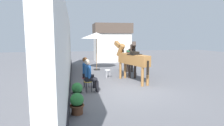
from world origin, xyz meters
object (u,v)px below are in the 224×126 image
Objects in this scene: flower_planter_near at (77,103)px; spare_stool_white at (108,71)px; saddled_horse_far at (131,56)px; flower_planter_far at (77,91)px; cafe_parasol at (96,36)px; seated_visitor_far at (87,71)px; saddled_horse_near at (132,59)px; seated_visitor_near at (89,74)px.

flower_planter_near is 1.39× the size of spare_stool_white.
saddled_horse_far is 6.32m from flower_planter_near.
saddled_horse_far reaches higher than spare_stool_white.
spare_stool_white is (-1.51, -0.48, -0.76)m from saddled_horse_far.
cafe_parasol is at bearing 76.69° from flower_planter_far.
saddled_horse_far is (2.80, 2.36, 0.38)m from seated_visitor_far.
flower_planter_near is 1.33m from flower_planter_far.
spare_stool_white is (-1.06, 1.07, -0.76)m from saddled_horse_near.
saddled_horse_near is 4.19m from cafe_parasol.
saddled_horse_far is 3.11m from cafe_parasol.
saddled_horse_near is 1.12× the size of cafe_parasol.
seated_visitor_near is 3.02× the size of spare_stool_white.
seated_visitor_near is at bearing 75.84° from flower_planter_near.
seated_visitor_near is 1.11m from flower_planter_far.
cafe_parasol is (0.99, 4.59, 1.59)m from seated_visitor_far.
seated_visitor_far is 2.17× the size of flower_planter_near.
cafe_parasol reaches higher than flower_planter_near.
saddled_horse_near is at bearing 19.12° from seated_visitor_far.
saddled_horse_near is 4.80m from flower_planter_near.
seated_visitor_near is 1.00× the size of seated_visitor_far.
saddled_horse_far is 5.23m from flower_planter_far.
saddled_horse_far reaches higher than seated_visitor_near.
spare_stool_white is at bearing 64.86° from seated_visitor_near.
seated_visitor_near is 4.18m from saddled_horse_far.
flower_planter_far is (0.03, 1.33, 0.00)m from flower_planter_near.
cafe_parasol is (-1.36, 3.77, 1.20)m from saddled_horse_near.
seated_visitor_near is at bearing -115.14° from spare_stool_white.
seated_visitor_far is at bearing -139.79° from saddled_horse_far.
saddled_horse_near and saddled_horse_far have the same top height.
spare_stool_white is at bearing -83.86° from cafe_parasol.
spare_stool_white is at bearing 55.72° from seated_visitor_far.
spare_stool_white is (1.79, 4.84, 0.07)m from flower_planter_near.
flower_planter_far is at bearing 88.63° from flower_planter_near.
cafe_parasol is at bearing 109.76° from saddled_horse_near.
saddled_horse_near is at bearing 52.81° from flower_planter_near.
spare_stool_white is (1.28, 1.88, -0.38)m from seated_visitor_far.
seated_visitor_near is 2.17× the size of flower_planter_near.
saddled_horse_near is 3.83m from flower_planter_far.
cafe_parasol is at bearing 129.03° from saddled_horse_far.
flower_planter_far is at bearing -103.31° from cafe_parasol.
saddled_horse_near is 1.69m from spare_stool_white.
saddled_horse_far is at bearing 48.61° from seated_visitor_near.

